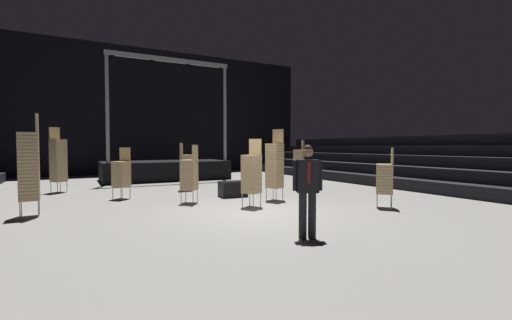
% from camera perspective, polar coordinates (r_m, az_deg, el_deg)
% --- Properties ---
extents(ground_plane, '(22.00, 30.00, 0.10)m').
position_cam_1_polar(ground_plane, '(9.17, 0.34, -9.03)').
color(ground_plane, slate).
extents(arena_end_wall, '(22.00, 0.30, 8.00)m').
position_cam_1_polar(arena_end_wall, '(23.41, -17.63, 7.70)').
color(arena_end_wall, black).
rests_on(arena_end_wall, ground_plane).
extents(bleacher_bank_right, '(3.75, 24.00, 2.25)m').
position_cam_1_polar(bleacher_bank_right, '(16.11, 28.25, -0.20)').
color(bleacher_bank_right, black).
rests_on(bleacher_bank_right, ground_plane).
extents(stage_riser, '(6.25, 2.92, 6.06)m').
position_cam_1_polar(stage_riser, '(18.60, -14.77, -1.30)').
color(stage_riser, black).
rests_on(stage_riser, ground_plane).
extents(man_with_tie, '(0.55, 0.38, 1.78)m').
position_cam_1_polar(man_with_tie, '(6.56, 8.56, -4.20)').
color(man_with_tie, black).
rests_on(man_with_tie, ground_plane).
extents(chair_stack_front_left, '(0.62, 0.62, 2.48)m').
position_cam_1_polar(chair_stack_front_left, '(15.02, -29.99, 0.03)').
color(chair_stack_front_left, '#B2B5BA').
rests_on(chair_stack_front_left, ground_plane).
extents(chair_stack_front_right, '(0.58, 0.58, 2.31)m').
position_cam_1_polar(chair_stack_front_right, '(11.11, 3.12, -0.80)').
color(chair_stack_front_right, '#B2B5BA').
rests_on(chair_stack_front_right, ground_plane).
extents(chair_stack_mid_left, '(0.48, 0.48, 1.88)m').
position_cam_1_polar(chair_stack_mid_left, '(13.90, -11.53, -1.09)').
color(chair_stack_mid_left, '#B2B5BA').
rests_on(chair_stack_mid_left, ground_plane).
extents(chair_stack_mid_right, '(0.60, 0.60, 1.96)m').
position_cam_1_polar(chair_stack_mid_right, '(9.86, -0.73, -2.17)').
color(chair_stack_mid_right, '#B2B5BA').
rests_on(chair_stack_mid_right, ground_plane).
extents(chair_stack_mid_centre, '(0.62, 0.62, 1.71)m').
position_cam_1_polar(chair_stack_mid_centre, '(12.25, -21.44, -2.04)').
color(chair_stack_mid_centre, '#B2B5BA').
rests_on(chair_stack_mid_centre, ground_plane).
extents(chair_stack_rear_left, '(0.62, 0.62, 1.79)m').
position_cam_1_polar(chair_stack_rear_left, '(10.77, -10.98, -2.27)').
color(chair_stack_rear_left, '#B2B5BA').
rests_on(chair_stack_rear_left, ground_plane).
extents(chair_stack_rear_right, '(0.62, 0.62, 1.71)m').
position_cam_1_polar(chair_stack_rear_right, '(10.40, 20.61, -2.77)').
color(chair_stack_rear_right, '#B2B5BA').
rests_on(chair_stack_rear_right, ground_plane).
extents(chair_stack_rear_centre, '(0.45, 0.45, 2.56)m').
position_cam_1_polar(chair_stack_rear_centre, '(10.21, -33.52, -0.74)').
color(chair_stack_rear_centre, '#B2B5BA').
rests_on(chair_stack_rear_centre, ground_plane).
extents(chair_stack_aisle_left, '(0.62, 0.62, 2.05)m').
position_cam_1_polar(chair_stack_aisle_left, '(16.45, 7.14, -0.25)').
color(chair_stack_aisle_left, '#B2B5BA').
rests_on(chair_stack_aisle_left, ground_plane).
extents(equipment_road_case, '(0.93, 0.65, 0.54)m').
position_cam_1_polar(equipment_road_case, '(11.97, -3.87, -4.83)').
color(equipment_road_case, black).
rests_on(equipment_road_case, ground_plane).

